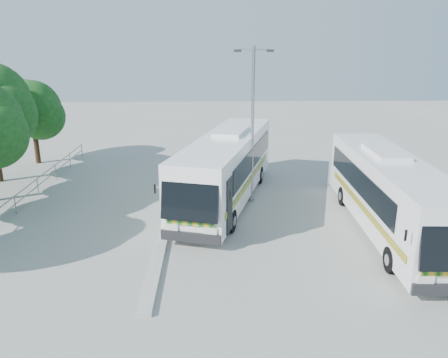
{
  "coord_description": "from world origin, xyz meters",
  "views": [
    {
      "loc": [
        -0.23,
        -17.82,
        8.1
      ],
      "look_at": [
        0.44,
        2.3,
        1.98
      ],
      "focal_mm": 35.0,
      "sensor_mm": 36.0,
      "label": 1
    }
  ],
  "objects_px": {
    "coach_main": "(227,166)",
    "lamppost": "(253,119)",
    "tree_far_e": "(33,109)",
    "coach_adjacent": "(389,193)"
  },
  "relations": [
    {
      "from": "coach_adjacent",
      "to": "lamppost",
      "type": "xyz_separation_m",
      "value": [
        -5.78,
        4.27,
        2.65
      ]
    },
    {
      "from": "tree_far_e",
      "to": "lamppost",
      "type": "height_order",
      "value": "lamppost"
    },
    {
      "from": "tree_far_e",
      "to": "coach_adjacent",
      "type": "bearing_deg",
      "value": -32.31
    },
    {
      "from": "coach_main",
      "to": "lamppost",
      "type": "relative_size",
      "value": 1.6
    },
    {
      "from": "coach_main",
      "to": "coach_adjacent",
      "type": "relative_size",
      "value": 1.06
    },
    {
      "from": "tree_far_e",
      "to": "coach_adjacent",
      "type": "xyz_separation_m",
      "value": [
        20.41,
        -12.9,
        -2.04
      ]
    },
    {
      "from": "coach_adjacent",
      "to": "lamppost",
      "type": "relative_size",
      "value": 1.5
    },
    {
      "from": "lamppost",
      "to": "coach_adjacent",
      "type": "bearing_deg",
      "value": -26.09
    },
    {
      "from": "tree_far_e",
      "to": "coach_adjacent",
      "type": "distance_m",
      "value": 24.23
    },
    {
      "from": "lamppost",
      "to": "tree_far_e",
      "type": "bearing_deg",
      "value": 159.83
    }
  ]
}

